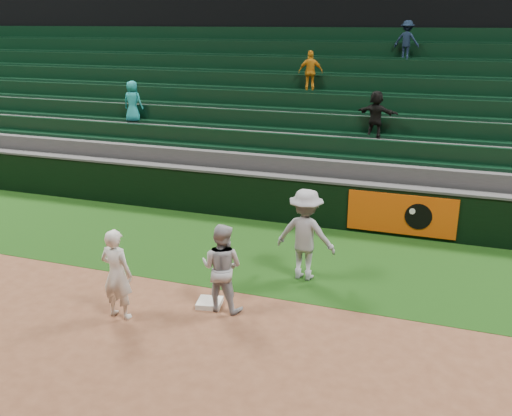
# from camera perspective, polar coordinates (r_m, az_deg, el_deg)

# --- Properties ---
(ground) EXTENTS (70.00, 70.00, 0.00)m
(ground) POSITION_cam_1_polar(r_m,az_deg,el_deg) (10.67, -5.28, -10.21)
(ground) COLOR brown
(ground) RESTS_ON ground
(foul_grass) EXTENTS (36.00, 4.20, 0.01)m
(foul_grass) POSITION_cam_1_polar(r_m,az_deg,el_deg) (13.18, 0.14, -4.36)
(foul_grass) COLOR #12340D
(foul_grass) RESTS_ON ground
(first_base) EXTENTS (0.52, 0.52, 0.10)m
(first_base) POSITION_cam_1_polar(r_m,az_deg,el_deg) (10.83, -4.67, -9.44)
(first_base) COLOR white
(first_base) RESTS_ON ground
(first_baseman) EXTENTS (0.64, 0.45, 1.67)m
(first_baseman) POSITION_cam_1_polar(r_m,az_deg,el_deg) (10.37, -13.75, -6.43)
(first_baseman) COLOR white
(first_baseman) RESTS_ON ground
(baserunner) EXTENTS (0.84, 0.67, 1.65)m
(baserunner) POSITION_cam_1_polar(r_m,az_deg,el_deg) (10.37, -3.44, -5.96)
(baserunner) COLOR #AAADB5
(baserunner) RESTS_ON ground
(base_coach) EXTENTS (1.27, 0.79, 1.90)m
(base_coach) POSITION_cam_1_polar(r_m,az_deg,el_deg) (11.56, 4.98, -2.67)
(base_coach) COLOR #9497A1
(base_coach) RESTS_ON foul_grass
(field_wall) EXTENTS (36.00, 0.45, 1.25)m
(field_wall) POSITION_cam_1_polar(r_m,az_deg,el_deg) (14.93, 3.03, 0.93)
(field_wall) COLOR black
(field_wall) RESTS_ON ground
(stadium_seating) EXTENTS (36.00, 5.95, 5.08)m
(stadium_seating) POSITION_cam_1_polar(r_m,az_deg,el_deg) (18.23, 6.42, 7.49)
(stadium_seating) COLOR #37373A
(stadium_seating) RESTS_ON ground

